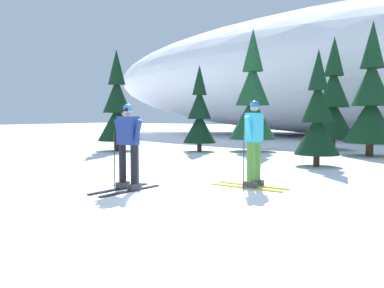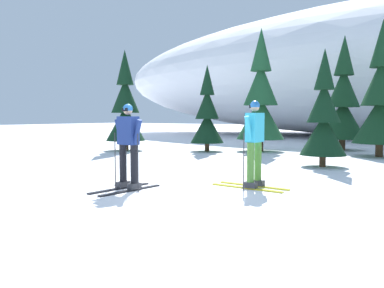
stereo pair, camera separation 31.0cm
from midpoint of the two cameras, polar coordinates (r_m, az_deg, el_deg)
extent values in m
plane|color=white|center=(8.46, -2.21, -6.42)|extent=(120.00, 120.00, 0.00)
cube|color=gold|center=(8.52, 8.85, -6.28)|extent=(1.67, 0.20, 0.03)
cube|color=gold|center=(8.81, 9.87, -5.95)|extent=(1.67, 0.20, 0.03)
cube|color=#38383D|center=(8.46, 9.45, -5.85)|extent=(0.29, 0.16, 0.12)
cube|color=#38383D|center=(8.76, 10.47, -5.52)|extent=(0.29, 0.16, 0.12)
cylinder|color=#4C8433|center=(8.39, 9.49, -2.63)|extent=(0.15, 0.15, 0.84)
cylinder|color=#4C8433|center=(8.69, 10.51, -2.41)|extent=(0.15, 0.15, 0.84)
cube|color=#33B7D6|center=(8.49, 10.07, 2.36)|extent=(0.27, 0.44, 0.62)
cylinder|color=#33B7D6|center=(8.26, 9.25, 2.04)|extent=(0.12, 0.28, 0.58)
cylinder|color=#33B7D6|center=(8.73, 10.84, 2.13)|extent=(0.12, 0.28, 0.58)
sphere|color=tan|center=(8.49, 10.10, 5.29)|extent=(0.19, 0.19, 0.19)
sphere|color=#2366B2|center=(8.49, 10.11, 5.49)|extent=(0.21, 0.21, 0.21)
cube|color=black|center=(8.53, 9.62, 5.36)|extent=(0.05, 0.15, 0.07)
cylinder|color=#2D2D33|center=(8.26, 8.54, -2.52)|extent=(0.02, 0.02, 1.20)
cylinder|color=#2D2D33|center=(8.33, 8.50, -6.20)|extent=(0.07, 0.07, 0.01)
cylinder|color=#2D2D33|center=(8.88, 10.69, -2.09)|extent=(0.02, 0.02, 1.20)
cylinder|color=#2D2D33|center=(8.95, 10.64, -5.51)|extent=(0.07, 0.07, 0.01)
cube|color=black|center=(8.23, -7.77, -6.64)|extent=(0.29, 1.58, 0.03)
cube|color=black|center=(8.48, -9.36, -6.33)|extent=(0.29, 1.58, 0.03)
cube|color=#38383D|center=(8.28, -7.25, -6.04)|extent=(0.17, 0.29, 0.12)
cube|color=#38383D|center=(8.54, -8.85, -5.75)|extent=(0.17, 0.29, 0.12)
cylinder|color=black|center=(8.21, -7.28, -2.90)|extent=(0.15, 0.15, 0.79)
cylinder|color=black|center=(8.47, -8.89, -2.71)|extent=(0.15, 0.15, 0.79)
cube|color=navy|center=(8.29, -8.14, 1.94)|extent=(0.47, 0.29, 0.59)
cylinder|color=navy|center=(8.09, -6.86, 1.53)|extent=(0.28, 0.13, 0.58)
cylinder|color=navy|center=(8.49, -9.36, 1.62)|extent=(0.28, 0.13, 0.58)
sphere|color=tan|center=(8.28, -8.17, 4.83)|extent=(0.19, 0.19, 0.19)
sphere|color=#2366B2|center=(8.28, -8.17, 5.04)|extent=(0.21, 0.21, 0.21)
cube|color=black|center=(8.23, -8.59, 4.90)|extent=(0.15, 0.05, 0.07)
cylinder|color=#2D2D33|center=(8.03, -6.70, -2.72)|extent=(0.02, 0.02, 1.19)
cylinder|color=#2D2D33|center=(8.11, -6.67, -6.47)|extent=(0.07, 0.07, 0.01)
cylinder|color=#2D2D33|center=(8.57, -10.01, -2.33)|extent=(0.02, 0.02, 1.19)
cylinder|color=#2D2D33|center=(8.64, -9.96, -5.85)|extent=(0.07, 0.07, 0.01)
cylinder|color=#47301E|center=(17.84, -9.04, 0.03)|extent=(0.24, 0.24, 0.60)
cone|color=black|center=(17.80, -9.07, 2.98)|extent=(1.72, 1.72, 1.54)
cone|color=black|center=(17.82, -9.12, 6.94)|extent=(1.24, 1.24, 1.54)
cone|color=black|center=(17.93, -9.16, 10.88)|extent=(0.76, 0.76, 1.54)
cylinder|color=#47301E|center=(17.23, 2.70, -0.23)|extent=(0.20, 0.20, 0.51)
cone|color=black|center=(17.18, 2.71, 2.34)|extent=(1.45, 1.45, 1.29)
cone|color=black|center=(17.19, 2.72, 5.79)|extent=(1.04, 1.04, 1.29)
cone|color=black|center=(17.25, 2.73, 9.23)|extent=(0.64, 0.64, 1.29)
cylinder|color=#47301E|center=(17.54, 10.29, 0.14)|extent=(0.29, 0.29, 0.72)
cone|color=#1E512D|center=(17.50, 10.33, 3.72)|extent=(2.05, 2.05, 1.84)
cone|color=#1E512D|center=(17.55, 10.39, 8.53)|extent=(1.48, 1.48, 1.84)
cone|color=#1E512D|center=(17.73, 10.46, 13.28)|extent=(0.90, 0.90, 1.84)
cylinder|color=#47301E|center=(19.13, 21.26, 0.21)|extent=(0.28, 0.28, 0.69)
cone|color=#14381E|center=(19.09, 21.34, 3.37)|extent=(1.98, 1.98, 1.78)
cone|color=#14381E|center=(19.13, 21.45, 7.63)|extent=(1.43, 1.43, 1.78)
cone|color=#14381E|center=(19.28, 21.57, 11.84)|extent=(0.87, 0.87, 1.78)
cylinder|color=#47301E|center=(12.68, 18.98, -2.04)|extent=(0.19, 0.19, 0.48)
cone|color=black|center=(12.62, 19.06, 1.27)|extent=(1.37, 1.37, 1.23)
cone|color=black|center=(12.62, 19.16, 5.74)|extent=(0.99, 0.99, 1.23)
cone|color=black|center=(12.69, 19.26, 10.19)|extent=(0.60, 0.60, 1.23)
cylinder|color=#47301E|center=(16.54, 25.88, -0.48)|extent=(0.28, 0.28, 0.69)
cone|color=#14381E|center=(16.50, 25.99, 3.17)|extent=(1.98, 1.98, 1.77)
cone|color=#14381E|center=(16.55, 26.15, 8.09)|extent=(1.42, 1.42, 1.77)
cone|color=#14381E|center=(16.72, 26.30, 12.94)|extent=(0.87, 0.87, 1.77)
camera|label=1|loc=(0.15, -88.93, 0.08)|focal=36.99mm
camera|label=2|loc=(0.15, 91.07, -0.08)|focal=36.99mm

